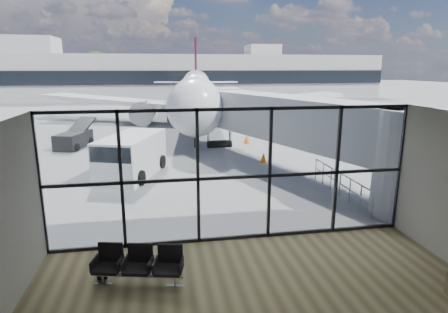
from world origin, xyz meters
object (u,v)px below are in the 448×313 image
object	(u,v)px
backpack	(102,272)
belt_loader	(74,138)
airliner	(196,92)
service_van	(131,156)
seating_row	(139,263)

from	to	relation	value
backpack	belt_loader	world-z (taller)	belt_loader
backpack	airliner	distance (m)	32.57
backpack	service_van	size ratio (longest dim) A/B	0.07
seating_row	belt_loader	distance (m)	19.76
airliner	service_van	size ratio (longest dim) A/B	7.08
airliner	belt_loader	bearing A→B (deg)	-121.86
belt_loader	seating_row	bearing A→B (deg)	-57.76
seating_row	backpack	world-z (taller)	seating_row
seating_row	belt_loader	world-z (taller)	belt_loader
seating_row	airliner	bearing A→B (deg)	94.41
seating_row	backpack	size ratio (longest dim) A/B	5.90
service_van	backpack	bearing A→B (deg)	-71.85
seating_row	service_van	bearing A→B (deg)	107.66
seating_row	airliner	world-z (taller)	airliner
airliner	belt_loader	xyz separation A→B (m)	(-10.26, -13.32, -2.40)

